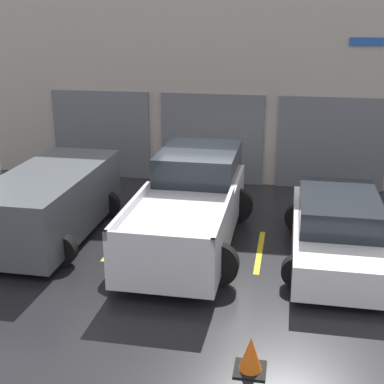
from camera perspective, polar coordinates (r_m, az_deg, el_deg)
name	(u,v)px	position (r m, az deg, el deg)	size (l,w,h in m)	color
ground_plane	(202,217)	(13.58, 1.03, -2.65)	(28.00, 28.00, 0.00)	black
shophouse_building	(221,89)	(16.05, 3.07, 10.92)	(14.44, 0.68, 5.68)	#9E9389
pickup_truck	(190,204)	(11.87, -0.18, -1.34)	(2.60, 5.29, 1.85)	silver
sedan_white	(337,229)	(11.58, 15.25, -3.87)	(2.21, 4.56, 1.35)	white
sedan_side	(51,202)	(12.58, -14.81, -1.00)	(2.30, 4.46, 1.54)	#474C51
parking_stripe_left	(119,240)	(12.31, -7.76, -5.14)	(0.12, 2.20, 0.01)	gold
parking_stripe_centre	(260,251)	(11.75, 7.23, -6.30)	(0.12, 2.20, 0.01)	gold
traffic_cone	(251,355)	(8.06, 6.27, -16.94)	(0.47, 0.47, 0.55)	black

